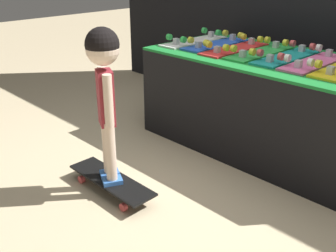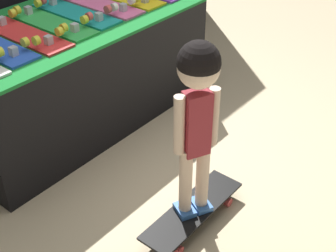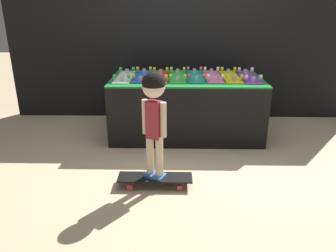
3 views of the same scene
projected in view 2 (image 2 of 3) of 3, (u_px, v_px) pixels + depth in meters
name	position (u px, v px, depth m)	size (l,w,h in m)	color
ground_plane	(137.00, 145.00, 3.17)	(16.00, 16.00, 0.00)	beige
display_rack	(71.00, 70.00, 3.27)	(1.85, 0.97, 0.74)	black
skateboard_red_on_rack	(25.00, 34.00, 2.83)	(0.19, 0.69, 0.09)	red
skateboard_green_on_rack	(51.00, 22.00, 2.98)	(0.19, 0.69, 0.09)	green
skateboard_teal_on_rack	(75.00, 12.00, 3.13)	(0.19, 0.69, 0.09)	teal
skateboard_pink_on_rack	(100.00, 3.00, 3.26)	(0.19, 0.69, 0.09)	pink
skateboard_on_floor	(193.00, 211.00, 2.55)	(0.69, 0.20, 0.09)	black
child	(197.00, 101.00, 2.15)	(0.22, 0.20, 0.98)	#3870C6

